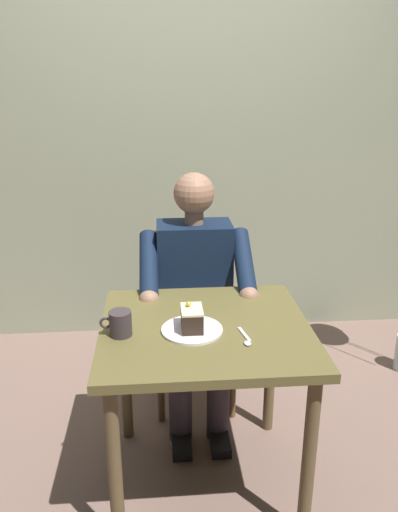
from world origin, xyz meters
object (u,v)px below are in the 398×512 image
coffee_cup (120,323)px  dessert_spoon (246,339)px  seated_person (196,297)px  dining_table (205,350)px  chair (193,308)px  cake_slice (192,318)px

coffee_cup → dessert_spoon: size_ratio=0.83×
seated_person → dessert_spoon: size_ratio=8.63×
dining_table → seated_person: bearing=-90.0°
chair → cake_slice: (0.05, 0.71, 0.29)m
seated_person → cake_slice: (0.05, 0.54, 0.15)m
seated_person → dessert_spoon: 0.65m
coffee_cup → chair: bearing=-114.0°
cake_slice → coffee_cup: size_ratio=1.00×
chair → coffee_cup: bearing=66.0°
chair → coffee_cup: (0.32, 0.72, 0.29)m
chair → seated_person: 0.22m
coffee_cup → dessert_spoon: bearing=170.5°
dining_table → dessert_spoon: dessert_spoon is taller
coffee_cup → dessert_spoon: coffee_cup is taller
cake_slice → dessert_spoon: cake_slice is taller
cake_slice → dessert_spoon: 0.21m
dining_table → coffee_cup: (0.32, 0.05, 0.16)m
seated_person → cake_slice: size_ratio=10.41×
seated_person → coffee_cup: 0.65m
seated_person → dessert_spoon: seated_person is taller
chair → coffee_cup: chair is taller
chair → seated_person: size_ratio=0.74×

